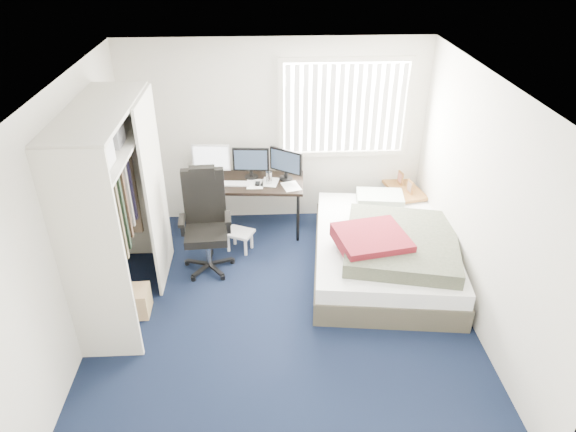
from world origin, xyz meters
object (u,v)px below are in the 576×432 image
(desk, at_px, (247,178))
(office_chair, at_px, (207,231))
(nightstand, at_px, (403,191))
(bed, at_px, (385,250))

(desk, height_order, office_chair, office_chair)
(nightstand, relative_size, bed, 0.35)
(office_chair, height_order, nightstand, office_chair)
(desk, bearing_deg, nightstand, 2.50)
(bed, bearing_deg, desk, 146.46)
(desk, relative_size, nightstand, 1.84)
(office_chair, relative_size, nightstand, 1.52)
(desk, xyz_separation_m, office_chair, (-0.48, -0.86, -0.28))
(office_chair, distance_m, nightstand, 2.79)
(office_chair, bearing_deg, bed, -6.34)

